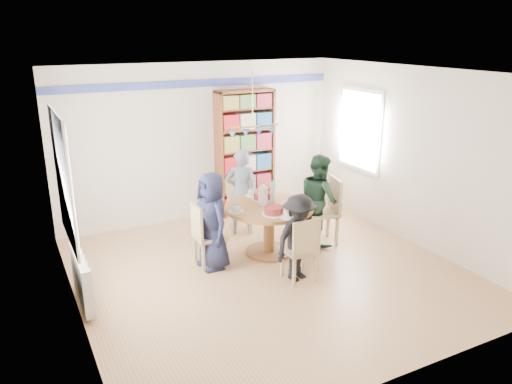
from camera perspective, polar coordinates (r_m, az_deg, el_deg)
ground at (r=7.00m, az=1.52°, el=-9.12°), size 5.00×5.00×0.00m
room_shell at (r=7.06m, az=-3.63°, el=5.37°), size 5.00×5.00×5.00m
radiator at (r=6.44m, az=-19.32°, el=-9.24°), size 0.12×1.00×0.60m
dining_table at (r=7.34m, az=1.49°, el=-3.02°), size 1.30×1.30×0.75m
chair_left at (r=7.00m, az=-5.91°, el=-4.61°), size 0.42×0.42×0.93m
chair_right at (r=7.83m, az=8.16°, el=-1.75°), size 0.55×0.55×1.03m
chair_far at (r=8.23m, az=-1.94°, el=-1.31°), size 0.47×0.47×0.85m
chair_near at (r=6.56m, az=5.29°, el=-6.30°), size 0.41×0.41×0.90m
person_left at (r=6.89m, az=-5.05°, el=-3.30°), size 0.51×0.72×1.38m
person_right at (r=7.73m, az=7.22°, el=-0.83°), size 0.59×0.73×1.42m
person_far at (r=8.04m, az=-1.70°, el=0.00°), size 0.60×0.50×1.41m
person_near at (r=6.59m, az=4.88°, el=-5.24°), size 0.86×0.64×1.19m
bookshelf at (r=8.92m, az=-1.25°, el=4.39°), size 1.06×0.32×2.22m
tableware at (r=7.26m, az=1.22°, el=-1.02°), size 1.28×1.28×0.34m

